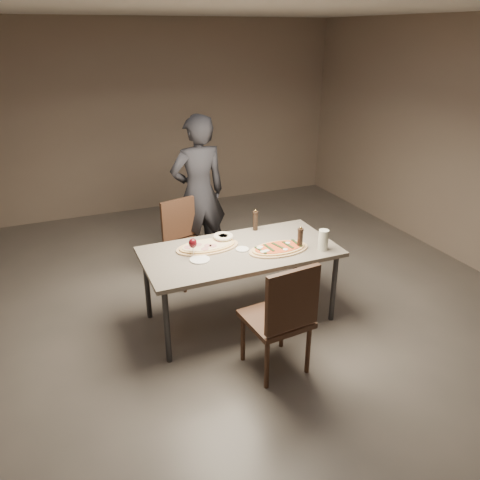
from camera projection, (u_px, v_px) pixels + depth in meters
name	position (u px, v px, depth m)	size (l,w,h in m)	color
room	(240.00, 183.00, 4.07)	(7.00, 7.00, 7.00)	#605952
dining_table	(240.00, 255.00, 4.36)	(1.80, 0.90, 0.75)	slate
zucchini_pizza	(278.00, 249.00, 4.32)	(0.59, 0.32, 0.05)	tan
ham_pizza	(207.00, 246.00, 4.37)	(0.60, 0.33, 0.04)	tan
bread_basket	(223.00, 238.00, 4.49)	(0.20, 0.20, 0.07)	beige
oil_dish	(242.00, 249.00, 4.33)	(0.12, 0.12, 0.01)	white
pepper_mill_left	(255.00, 220.00, 4.73)	(0.06, 0.06, 0.22)	black
pepper_mill_right	(300.00, 238.00, 4.32)	(0.06, 0.06, 0.22)	black
carafe	(323.00, 240.00, 4.31)	(0.09, 0.09, 0.19)	silver
wine_glass	(193.00, 244.00, 4.18)	(0.08, 0.08, 0.17)	silver
side_plate	(200.00, 260.00, 4.14)	(0.18, 0.18, 0.01)	white
chair_near	(283.00, 314.00, 3.68)	(0.52, 0.52, 1.02)	#3F271A
chair_far	(184.00, 237.00, 5.19)	(0.54, 0.54, 0.92)	#3F271A
diner	(199.00, 193.00, 5.38)	(0.66, 0.43, 1.80)	black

